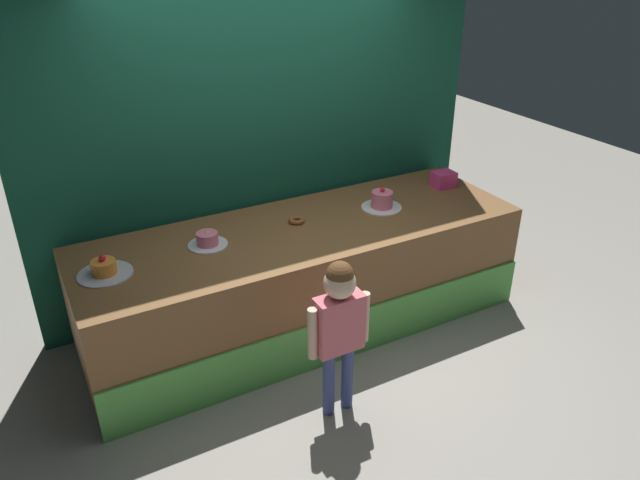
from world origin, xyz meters
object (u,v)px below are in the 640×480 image
(cake_center, at_px, (207,240))
(pink_box, at_px, (443,179))
(child_figure, at_px, (339,319))
(cake_right, at_px, (382,201))
(cake_left, at_px, (104,269))
(donut, at_px, (297,220))

(cake_center, bearing_deg, pink_box, 1.84)
(child_figure, xyz_separation_m, cake_right, (0.97, 1.00, 0.19))
(pink_box, bearing_deg, child_figure, -146.34)
(child_figure, height_order, cake_right, child_figure)
(child_figure, height_order, cake_center, child_figure)
(child_figure, distance_m, cake_center, 1.16)
(child_figure, relative_size, cake_left, 3.17)
(child_figure, relative_size, donut, 8.95)
(cake_left, distance_m, cake_right, 2.13)
(child_figure, bearing_deg, cake_right, 45.80)
(cake_right, bearing_deg, cake_center, 177.87)
(cake_left, bearing_deg, cake_center, 5.52)
(cake_left, xyz_separation_m, cake_right, (2.13, 0.02, 0.02))
(child_figure, height_order, donut, child_figure)
(pink_box, bearing_deg, cake_left, -177.24)
(donut, distance_m, cake_right, 0.72)
(pink_box, relative_size, cake_right, 0.58)
(donut, bearing_deg, cake_right, -6.87)
(cake_right, bearing_deg, donut, 173.13)
(cake_center, bearing_deg, donut, 2.64)
(child_figure, height_order, cake_left, child_figure)
(cake_left, bearing_deg, cake_right, 0.42)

